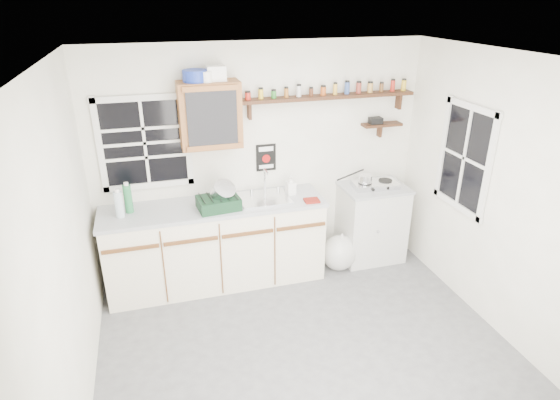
# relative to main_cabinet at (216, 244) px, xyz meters

# --- Properties ---
(room) EXTENTS (3.64, 3.24, 2.54)m
(room) POSITION_rel_main_cabinet_xyz_m (0.58, -1.30, 0.79)
(room) COLOR #4D4D4F
(room) RESTS_ON ground
(main_cabinet) EXTENTS (2.31, 0.63, 0.92)m
(main_cabinet) POSITION_rel_main_cabinet_xyz_m (0.00, 0.00, 0.00)
(main_cabinet) COLOR beige
(main_cabinet) RESTS_ON floor
(right_cabinet) EXTENTS (0.73, 0.57, 0.91)m
(right_cabinet) POSITION_rel_main_cabinet_xyz_m (1.83, 0.03, -0.01)
(right_cabinet) COLOR silver
(right_cabinet) RESTS_ON floor
(sink) EXTENTS (0.52, 0.44, 0.29)m
(sink) POSITION_rel_main_cabinet_xyz_m (0.54, 0.01, 0.47)
(sink) COLOR silver
(sink) RESTS_ON main_cabinet
(upper_cabinet) EXTENTS (0.60, 0.32, 0.65)m
(upper_cabinet) POSITION_rel_main_cabinet_xyz_m (0.03, 0.14, 1.36)
(upper_cabinet) COLOR brown
(upper_cabinet) RESTS_ON wall_back
(upper_cabinet_clutter) EXTENTS (0.41, 0.24, 0.14)m
(upper_cabinet_clutter) POSITION_rel_main_cabinet_xyz_m (-0.00, 0.14, 1.75)
(upper_cabinet_clutter) COLOR #182F9E
(upper_cabinet_clutter) RESTS_ON upper_cabinet
(spice_shelf) EXTENTS (1.91, 0.18, 0.35)m
(spice_shelf) POSITION_rel_main_cabinet_xyz_m (1.32, 0.21, 1.47)
(spice_shelf) COLOR black
(spice_shelf) RESTS_ON wall_back
(secondary_shelf) EXTENTS (0.45, 0.16, 0.24)m
(secondary_shelf) POSITION_rel_main_cabinet_xyz_m (1.94, 0.22, 1.12)
(secondary_shelf) COLOR black
(secondary_shelf) RESTS_ON wall_back
(warning_sign) EXTENTS (0.22, 0.02, 0.30)m
(warning_sign) POSITION_rel_main_cabinet_xyz_m (0.63, 0.29, 0.82)
(warning_sign) COLOR black
(warning_sign) RESTS_ON wall_back
(window_back) EXTENTS (0.93, 0.03, 0.98)m
(window_back) POSITION_rel_main_cabinet_xyz_m (-0.62, 0.29, 1.09)
(window_back) COLOR black
(window_back) RESTS_ON wall_back
(window_right) EXTENTS (0.03, 0.78, 1.08)m
(window_right) POSITION_rel_main_cabinet_xyz_m (2.37, -0.75, 0.99)
(window_right) COLOR black
(window_right) RESTS_ON wall_back
(water_bottles) EXTENTS (0.17, 0.17, 0.32)m
(water_bottles) POSITION_rel_main_cabinet_xyz_m (-0.87, 0.01, 0.60)
(water_bottles) COLOR silver
(water_bottles) RESTS_ON main_cabinet
(dish_rack) EXTENTS (0.44, 0.35, 0.31)m
(dish_rack) POSITION_rel_main_cabinet_xyz_m (0.05, -0.10, 0.56)
(dish_rack) COLOR black
(dish_rack) RESTS_ON main_cabinet
(soap_bottle) EXTENTS (0.10, 0.10, 0.21)m
(soap_bottle) POSITION_rel_main_cabinet_xyz_m (0.85, 0.05, 0.56)
(soap_bottle) COLOR silver
(soap_bottle) RESTS_ON main_cabinet
(rag) EXTENTS (0.16, 0.14, 0.02)m
(rag) POSITION_rel_main_cabinet_xyz_m (1.00, -0.20, 0.47)
(rag) COLOR maroon
(rag) RESTS_ON main_cabinet
(hotplate) EXTENTS (0.53, 0.32, 0.07)m
(hotplate) POSITION_rel_main_cabinet_xyz_m (1.83, 0.01, 0.48)
(hotplate) COLOR silver
(hotplate) RESTS_ON right_cabinet
(saucepan) EXTENTS (0.37, 0.21, 0.16)m
(saucepan) POSITION_rel_main_cabinet_xyz_m (1.70, 0.01, 0.56)
(saucepan) COLOR silver
(saucepan) RESTS_ON hotplate
(trash_bag) EXTENTS (0.41, 0.37, 0.47)m
(trash_bag) POSITION_rel_main_cabinet_xyz_m (1.39, -0.12, -0.26)
(trash_bag) COLOR beige
(trash_bag) RESTS_ON floor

